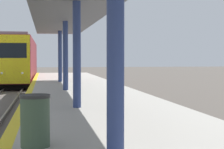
% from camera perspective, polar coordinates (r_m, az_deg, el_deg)
% --- Properties ---
extents(train, '(2.71, 22.51, 4.56)m').
position_cam_1_polar(train, '(40.13, -13.68, 2.16)').
color(train, black).
rests_on(train, ground).
extents(station_canopy, '(3.29, 28.00, 3.79)m').
position_cam_1_polar(station_canopy, '(16.28, -6.46, 9.26)').
color(station_canopy, navy).
rests_on(station_canopy, platform_right).
extents(trash_bin, '(0.58, 0.58, 0.99)m').
position_cam_1_polar(trash_bin, '(7.27, -11.64, -6.88)').
color(trash_bin, '#384C38').
rests_on(trash_bin, platform_right).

